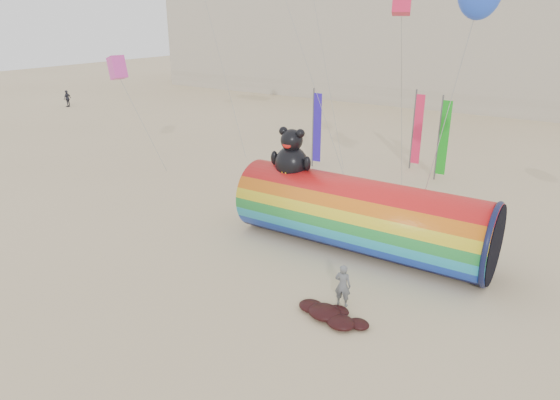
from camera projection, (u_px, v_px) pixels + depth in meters
The scene contains 6 objects.
ground at pixel (250, 263), 20.66m from camera, with size 160.00×160.00×0.00m, color #CCB58C.
hotel_building at pixel (394, 7), 59.27m from camera, with size 60.40×15.40×20.60m.
windsock_assembly at pixel (360, 213), 21.27m from camera, with size 10.97×3.34×5.06m.
kite_handler at pixel (343, 285), 17.38m from camera, with size 0.58×0.38×1.59m, color slate.
fabric_bundle at pixel (330, 314), 16.80m from camera, with size 2.62×1.35×0.41m.
festival_banners at pixel (390, 132), 31.57m from camera, with size 8.41×3.18×5.20m.
Camera 1 is at (11.02, -14.82, 9.69)m, focal length 32.00 mm.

